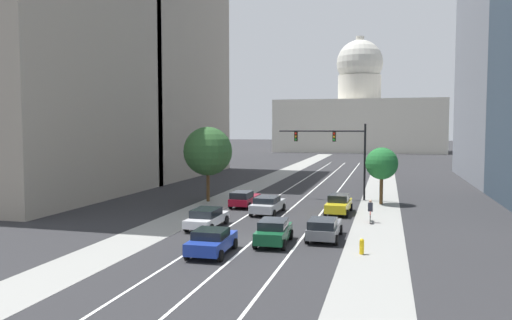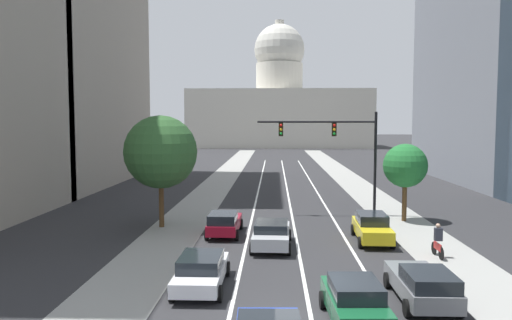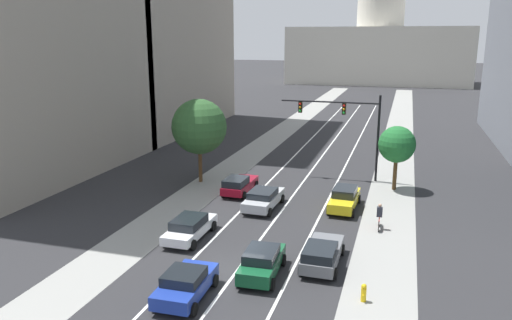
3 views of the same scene
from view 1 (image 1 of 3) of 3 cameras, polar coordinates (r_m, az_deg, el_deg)
name	(u,v)px [view 1 (image 1 of 3)]	position (r m, az deg, el deg)	size (l,w,h in m)	color
ground_plane	(327,178)	(70.02, 8.24, -2.07)	(400.00, 400.00, 0.00)	#2B2B2D
sidewalk_left	(267,180)	(66.42, 1.31, -2.35)	(3.58, 130.00, 0.01)	gray
sidewalk_right	(382,183)	(64.58, 14.33, -2.65)	(3.58, 130.00, 0.01)	gray
lane_stripe_left	(286,191)	(55.73, 3.52, -3.55)	(0.16, 90.00, 0.01)	white
lane_stripe_center	(311,191)	(55.24, 6.42, -3.63)	(0.16, 90.00, 0.01)	white
lane_stripe_right	(337,192)	(54.90, 9.36, -3.71)	(0.16, 90.00, 0.01)	white
office_tower_near_left	(33,46)	(55.99, -24.38, 11.95)	(17.51, 24.55, 30.74)	#9E9384
office_tower_far_left	(137,30)	(77.97, -13.56, 14.43)	(20.47, 28.17, 43.18)	#9E9384
capitol_building	(359,116)	(146.48, 11.82, 4.98)	(46.60, 22.15, 33.06)	beige
car_blue	(212,241)	(28.29, -5.15, -9.32)	(2.20, 4.20, 1.46)	#1E389E
car_silver	(268,205)	(40.99, 1.36, -5.17)	(2.25, 4.82, 1.44)	#B2B5BA
car_yellow	(339,204)	(41.62, 9.54, -5.01)	(2.05, 4.78, 1.59)	yellow
car_green	(274,231)	(30.57, 2.06, -8.23)	(2.09, 4.25, 1.52)	#14512D
car_crimson	(244,199)	(44.35, -1.39, -4.47)	(1.99, 4.51, 1.48)	maroon
car_white	(207,218)	(35.48, -5.72, -6.64)	(2.03, 4.73, 1.41)	silver
car_gray	(324,228)	(32.01, 7.87, -7.78)	(2.01, 4.55, 1.46)	slate
traffic_signal_mast	(338,146)	(49.18, 9.46, 1.57)	(8.60, 0.39, 7.49)	black
fire_hydrant	(362,246)	(28.85, 12.13, -9.73)	(0.26, 0.35, 0.91)	yellow
cyclist	(370,211)	(38.23, 13.08, -5.80)	(0.37, 1.70, 1.72)	black
street_tree_far_right	(382,164)	(47.03, 14.33, -0.42)	(2.97, 2.97, 5.30)	#51381E
street_tree_near_left	(208,151)	(47.45, -5.59, 1.01)	(4.69, 4.69, 7.21)	#51381E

